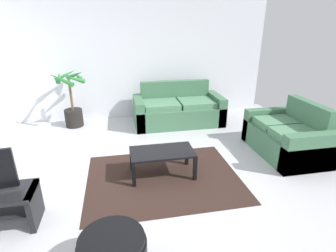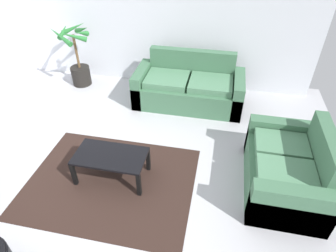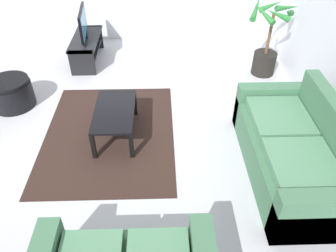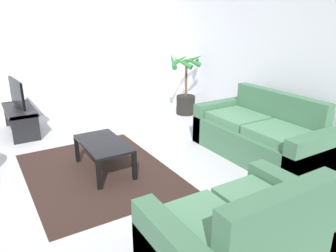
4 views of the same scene
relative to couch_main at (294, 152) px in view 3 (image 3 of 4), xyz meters
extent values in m
plane|color=#B2B2B7|center=(-0.77, -2.28, -0.30)|extent=(6.60, 6.60, 0.00)
cube|color=#3F6B4C|center=(0.00, -0.03, -0.09)|extent=(1.93, 0.90, 0.42)
cube|color=#3F6B4C|center=(0.00, 0.34, 0.36)|extent=(1.57, 0.16, 0.48)
cube|color=#3F6B4C|center=(-0.88, -0.03, 0.01)|extent=(0.18, 0.90, 0.62)
cube|color=#3F6B4C|center=(0.88, -0.03, 0.01)|extent=(0.18, 0.90, 0.62)
cube|color=#4F7F5D|center=(-0.39, -0.08, 0.18)|extent=(0.75, 0.66, 0.12)
cube|color=#4F7F5D|center=(0.39, -0.08, 0.18)|extent=(0.75, 0.66, 0.12)
cube|color=black|center=(-2.82, -2.78, 0.12)|extent=(1.10, 0.45, 0.04)
cube|color=black|center=(-2.82, -2.78, -0.10)|extent=(1.02, 0.39, 0.03)
cube|color=black|center=(-3.34, -2.78, -0.08)|extent=(0.06, 0.41, 0.44)
cube|color=black|center=(-2.30, -2.78, -0.08)|extent=(0.06, 0.41, 0.44)
cube|color=black|center=(-2.82, -2.78, 0.40)|extent=(0.81, 0.12, 0.45)
cube|color=teal|center=(-2.82, -2.76, 0.40)|extent=(0.75, 0.08, 0.40)
cylinder|color=black|center=(-2.82, -2.78, 0.16)|extent=(0.10, 0.10, 0.04)
cube|color=black|center=(-0.72, -2.07, 0.08)|extent=(0.93, 0.51, 0.03)
cube|color=black|center=(-1.16, -2.30, -0.12)|extent=(0.05, 0.05, 0.37)
cube|color=black|center=(-0.28, -2.30, -0.12)|extent=(0.05, 0.05, 0.37)
cube|color=black|center=(-1.16, -1.85, -0.12)|extent=(0.05, 0.05, 0.37)
cube|color=black|center=(-0.28, -1.85, -0.12)|extent=(0.05, 0.05, 0.37)
cube|color=black|center=(-0.72, -2.17, -0.30)|extent=(2.20, 1.70, 0.01)
cylinder|color=black|center=(-2.27, 0.27, -0.11)|extent=(0.38, 0.38, 0.38)
cylinder|color=brown|center=(-2.27, 0.27, 0.41)|extent=(0.05, 0.05, 0.66)
cone|color=#2A7533|center=(-2.08, 0.26, 0.79)|extent=(0.12, 0.40, 0.23)
cone|color=#2A7533|center=(-2.16, 0.45, 0.79)|extent=(0.42, 0.31, 0.25)
cone|color=#2A7533|center=(-2.36, 0.48, 0.79)|extent=(0.47, 0.27, 0.26)
cone|color=#2A7533|center=(-2.45, 0.26, 0.79)|extent=(0.12, 0.38, 0.23)
cone|color=#2A7533|center=(-2.38, 0.02, 0.79)|extent=(0.54, 0.31, 0.29)
cone|color=#2A7533|center=(-2.15, 0.06, 0.79)|extent=(0.46, 0.33, 0.27)
cylinder|color=black|center=(-1.44, -3.66, -0.12)|extent=(0.61, 0.61, 0.36)
cylinder|color=black|center=(-1.44, -3.66, 0.09)|extent=(0.58, 0.58, 0.06)
camera|label=1|loc=(-1.30, -5.46, 1.84)|focal=28.22mm
camera|label=2|loc=(0.56, -4.56, 2.61)|focal=30.54mm
camera|label=3|loc=(2.64, -1.49, 2.55)|focal=35.13mm
camera|label=4|loc=(3.00, -3.36, 1.66)|focal=34.58mm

